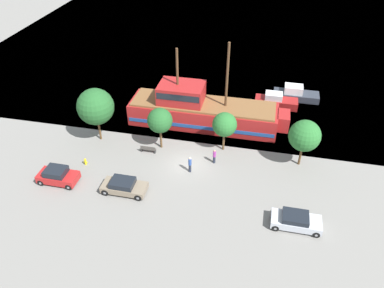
# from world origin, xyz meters

# --- Properties ---
(ground_plane) EXTENTS (160.00, 160.00, 0.00)m
(ground_plane) POSITION_xyz_m (0.00, 0.00, 0.00)
(ground_plane) COLOR gray
(water_surface) EXTENTS (80.00, 80.00, 0.00)m
(water_surface) POSITION_xyz_m (0.00, 44.00, 0.00)
(water_surface) COLOR #38667F
(water_surface) RESTS_ON ground
(pirate_ship) EXTENTS (18.63, 4.62, 10.37)m
(pirate_ship) POSITION_xyz_m (-0.16, 7.99, 1.80)
(pirate_ship) COLOR #A31E1E
(pirate_ship) RESTS_ON water_surface
(moored_boat_dockside) EXTENTS (5.39, 1.98, 1.82)m
(moored_boat_dockside) POSITION_xyz_m (8.48, 14.02, 0.70)
(moored_boat_dockside) COLOR maroon
(moored_boat_dockside) RESTS_ON water_surface
(moored_boat_outer) EXTENTS (5.88, 2.18, 1.87)m
(moored_boat_outer) POSITION_xyz_m (10.97, 16.52, 0.69)
(moored_boat_outer) COLOR #2D333D
(moored_boat_outer) RESTS_ON water_surface
(parked_car_curb_front) EXTENTS (4.23, 1.93, 1.38)m
(parked_car_curb_front) POSITION_xyz_m (-4.95, -5.23, 0.69)
(parked_car_curb_front) COLOR #7F705B
(parked_car_curb_front) RESTS_ON ground_plane
(parked_car_curb_mid) EXTENTS (3.83, 1.92, 1.59)m
(parked_car_curb_mid) POSITION_xyz_m (-11.74, -5.26, 0.77)
(parked_car_curb_mid) COLOR #B21E1E
(parked_car_curb_mid) RESTS_ON ground_plane
(parked_car_curb_rear) EXTENTS (4.22, 1.93, 1.35)m
(parked_car_curb_rear) POSITION_xyz_m (10.86, -6.20, 0.68)
(parked_car_curb_rear) COLOR #B7BCC6
(parked_car_curb_rear) RESTS_ON ground_plane
(fire_hydrant) EXTENTS (0.42, 0.25, 0.76)m
(fire_hydrant) POSITION_xyz_m (-10.32, -2.24, 0.41)
(fire_hydrant) COLOR yellow
(fire_hydrant) RESTS_ON ground_plane
(bench_promenade_east) EXTENTS (1.61, 0.45, 0.85)m
(bench_promenade_east) POSITION_xyz_m (-4.60, 1.13, 0.43)
(bench_promenade_east) COLOR #4C4742
(bench_promenade_east) RESTS_ON ground_plane
(pedestrian_walking_near) EXTENTS (0.32, 0.32, 1.81)m
(pedestrian_walking_near) POSITION_xyz_m (0.50, -1.04, 0.92)
(pedestrian_walking_near) COLOR #232838
(pedestrian_walking_near) RESTS_ON ground_plane
(pedestrian_walking_far) EXTENTS (0.32, 0.32, 1.67)m
(pedestrian_walking_far) POSITION_xyz_m (2.65, 0.87, 0.84)
(pedestrian_walking_far) COLOR #232838
(pedestrian_walking_far) RESTS_ON ground_plane
(tree_row_east) EXTENTS (3.98, 3.98, 6.22)m
(tree_row_east) POSITION_xyz_m (-10.63, 2.40, 4.22)
(tree_row_east) COLOR brown
(tree_row_east) RESTS_ON ground_plane
(tree_row_mideast) EXTENTS (2.69, 2.69, 4.82)m
(tree_row_mideast) POSITION_xyz_m (-3.48, 2.34, 3.46)
(tree_row_mideast) COLOR brown
(tree_row_mideast) RESTS_ON ground_plane
(tree_row_midwest) EXTENTS (2.61, 2.61, 4.55)m
(tree_row_midwest) POSITION_xyz_m (3.24, 3.36, 3.23)
(tree_row_midwest) COLOR brown
(tree_row_midwest) RESTS_ON ground_plane
(tree_row_west) EXTENTS (3.17, 3.17, 5.18)m
(tree_row_west) POSITION_xyz_m (11.31, 2.51, 3.58)
(tree_row_west) COLOR brown
(tree_row_west) RESTS_ON ground_plane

